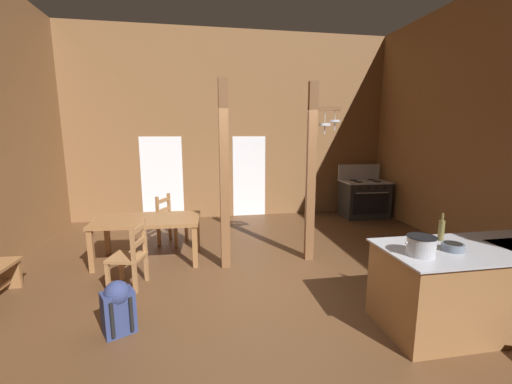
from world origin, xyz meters
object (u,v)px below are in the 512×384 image
(kitchen_island, at_px, (475,286))
(dining_table, at_px, (148,223))
(backpack, at_px, (118,306))
(ladderback_chair_by_post, at_px, (170,220))
(stove_range, at_px, (364,198))
(bottle_tall_on_counter, at_px, (441,230))
(mixing_bowl_on_counter, at_px, (453,247))
(stockpot_on_counter, at_px, (421,246))
(ladderback_chair_near_window, at_px, (130,256))

(kitchen_island, bearing_deg, dining_table, 146.00)
(backpack, bearing_deg, ladderback_chair_by_post, 83.92)
(stove_range, relative_size, bottle_tall_on_counter, 4.10)
(ladderback_chair_by_post, height_order, mixing_bowl_on_counter, mixing_bowl_on_counter)
(ladderback_chair_by_post, bearing_deg, mixing_bowl_on_counter, -47.92)
(stove_range, relative_size, stockpot_on_counter, 3.71)
(kitchen_island, height_order, stove_range, stove_range)
(ladderback_chair_by_post, bearing_deg, ladderback_chair_near_window, -102.20)
(backpack, xyz_separation_m, stockpot_on_counter, (3.08, -0.64, 0.71))
(ladderback_chair_by_post, height_order, stockpot_on_counter, stockpot_on_counter)
(kitchen_island, height_order, bottle_tall_on_counter, bottle_tall_on_counter)
(backpack, xyz_separation_m, mixing_bowl_on_counter, (3.50, -0.58, 0.65))
(kitchen_island, xyz_separation_m, backpack, (-3.89, 0.53, -0.15))
(ladderback_chair_near_window, height_order, backpack, ladderback_chair_near_window)
(ladderback_chair_by_post, height_order, bottle_tall_on_counter, bottle_tall_on_counter)
(kitchen_island, relative_size, ladderback_chair_near_window, 2.28)
(stove_range, bearing_deg, ladderback_chair_near_window, -149.36)
(ladderback_chair_by_post, xyz_separation_m, backpack, (-0.31, -2.95, -0.14))
(ladderback_chair_near_window, bearing_deg, stockpot_on_counter, -29.21)
(dining_table, bearing_deg, kitchen_island, -34.00)
(ladderback_chair_near_window, bearing_deg, backpack, -85.93)
(kitchen_island, height_order, mixing_bowl_on_counter, mixing_bowl_on_counter)
(dining_table, bearing_deg, mixing_bowl_on_counter, -37.39)
(backpack, bearing_deg, ladderback_chair_near_window, 94.07)
(kitchen_island, height_order, backpack, kitchen_island)
(ladderback_chair_near_window, bearing_deg, stove_range, 30.64)
(mixing_bowl_on_counter, bearing_deg, dining_table, 142.61)
(stove_range, height_order, backpack, stove_range)
(stockpot_on_counter, xyz_separation_m, bottle_tall_on_counter, (0.53, 0.37, 0.03))
(ladderback_chair_near_window, distance_m, mixing_bowl_on_counter, 4.00)
(stockpot_on_counter, bearing_deg, stove_range, 67.65)
(dining_table, relative_size, stockpot_on_counter, 4.89)
(dining_table, bearing_deg, backpack, -90.91)
(kitchen_island, height_order, stockpot_on_counter, stockpot_on_counter)
(dining_table, distance_m, ladderback_chair_by_post, 0.94)
(stove_range, distance_m, ladderback_chair_near_window, 5.97)
(bottle_tall_on_counter, bearing_deg, backpack, 175.69)
(mixing_bowl_on_counter, bearing_deg, stockpot_on_counter, -171.76)
(stove_range, xyz_separation_m, backpack, (-5.06, -4.17, -0.17))
(backpack, relative_size, stockpot_on_counter, 1.67)
(ladderback_chair_near_window, height_order, stockpot_on_counter, stockpot_on_counter)
(ladderback_chair_by_post, bearing_deg, stove_range, 14.43)
(dining_table, height_order, ladderback_chair_by_post, ladderback_chair_by_post)
(kitchen_island, height_order, dining_table, kitchen_island)
(stove_range, xyz_separation_m, bottle_tall_on_counter, (-1.45, -4.44, 0.57))
(dining_table, xyz_separation_m, stockpot_on_counter, (3.05, -2.71, 0.37))
(kitchen_island, xyz_separation_m, stockpot_on_counter, (-0.81, -0.11, 0.56))
(dining_table, xyz_separation_m, backpack, (-0.03, -2.07, -0.34))
(kitchen_island, bearing_deg, ladderback_chair_by_post, 135.77)
(kitchen_island, distance_m, stockpot_on_counter, 0.99)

